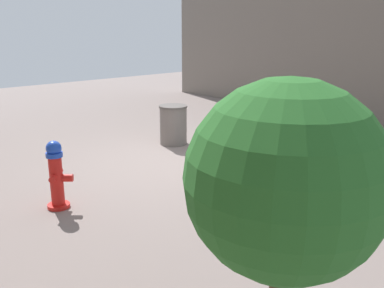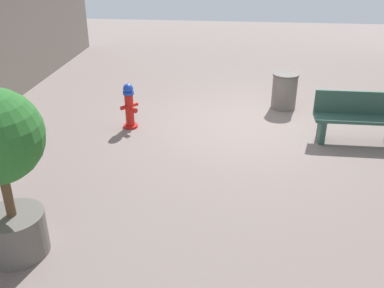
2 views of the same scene
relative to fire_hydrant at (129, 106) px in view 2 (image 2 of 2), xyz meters
name	(u,v)px [view 2 (image 2 of 2)]	position (x,y,z in m)	size (l,w,h in m)	color
ground_plane	(250,124)	(-2.42, -0.41, -0.46)	(23.40, 23.40, 0.00)	gray
fire_hydrant	(129,106)	(0.00, 0.00, 0.00)	(0.36, 0.35, 0.92)	red
bench_near	(358,117)	(-4.38, 0.17, 0.03)	(1.60, 0.45, 0.95)	#33594C
trash_bin	(284,91)	(-3.17, -1.45, -0.06)	(0.57, 0.57, 0.80)	slate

